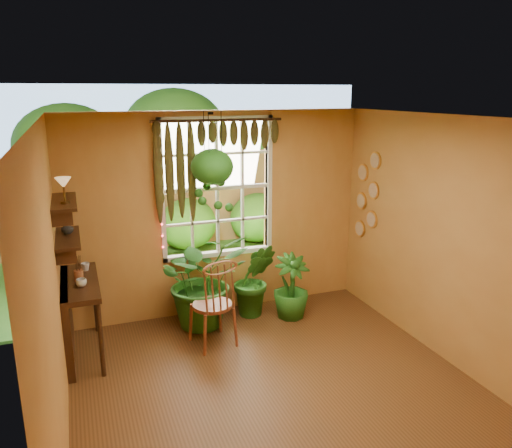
{
  "coord_description": "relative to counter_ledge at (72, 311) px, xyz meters",
  "views": [
    {
      "loc": [
        -1.76,
        -3.93,
        2.93
      ],
      "look_at": [
        0.13,
        1.15,
        1.48
      ],
      "focal_mm": 35.0,
      "sensor_mm": 36.0,
      "label": 1
    }
  ],
  "objects": [
    {
      "name": "shelf_lower",
      "position": [
        0.03,
        0.0,
        0.85
      ],
      "size": [
        0.25,
        0.9,
        0.04
      ],
      "primitive_type": "cube",
      "color": "#3B2310",
      "rests_on": "wall_left"
    },
    {
      "name": "cup_a",
      "position": [
        0.13,
        -0.19,
        0.39
      ],
      "size": [
        0.13,
        0.13,
        0.09
      ],
      "primitive_type": "imported",
      "rotation": [
        0.0,
        0.0,
        -0.16
      ],
      "color": "silver",
      "rests_on": "counter_ledge"
    },
    {
      "name": "brush_jar",
      "position": [
        0.11,
        0.0,
        0.49
      ],
      "size": [
        0.1,
        0.1,
        0.37
      ],
      "color": "brown",
      "rests_on": "counter_ledge"
    },
    {
      "name": "floor",
      "position": [
        1.91,
        -1.6,
        -0.55
      ],
      "size": [
        4.5,
        4.5,
        0.0
      ],
      "primitive_type": "plane",
      "color": "brown",
      "rests_on": "ground"
    },
    {
      "name": "ceiling",
      "position": [
        1.91,
        -1.6,
        2.15
      ],
      "size": [
        4.5,
        4.5,
        0.0
      ],
      "primitive_type": "plane",
      "rotation": [
        3.14,
        0.0,
        0.0
      ],
      "color": "white",
      "rests_on": "wall_back"
    },
    {
      "name": "shelf_vase",
      "position": [
        0.04,
        0.12,
        0.93
      ],
      "size": [
        0.17,
        0.17,
        0.14
      ],
      "primitive_type": "imported",
      "rotation": [
        0.0,
        0.0,
        -0.41
      ],
      "color": "#B2AD99",
      "rests_on": "shelf_lower"
    },
    {
      "name": "windsor_chair",
      "position": [
        1.56,
        -0.3,
        -0.19
      ],
      "size": [
        0.55,
        0.58,
        1.26
      ],
      "rotation": [
        0.0,
        0.0,
        0.19
      ],
      "color": "brown",
      "rests_on": "floor"
    },
    {
      "name": "counter_ledge",
      "position": [
        0.0,
        0.0,
        0.0
      ],
      "size": [
        0.4,
        1.2,
        0.9
      ],
      "color": "#3B2310",
      "rests_on": "floor"
    },
    {
      "name": "wall_back",
      "position": [
        1.91,
        0.65,
        0.8
      ],
      "size": [
        4.0,
        0.0,
        4.0
      ],
      "primitive_type": "plane",
      "rotation": [
        1.57,
        0.0,
        0.0
      ],
      "color": "#C18A41",
      "rests_on": "floor"
    },
    {
      "name": "wall_right",
      "position": [
        3.91,
        -1.6,
        0.8
      ],
      "size": [
        0.0,
        4.5,
        4.5
      ],
      "primitive_type": "plane",
      "rotation": [
        1.57,
        0.0,
        -1.57
      ],
      "color": "#C18A41",
      "rests_on": "floor"
    },
    {
      "name": "string_lights",
      "position": [
        1.15,
        0.59,
        1.2
      ],
      "size": [
        0.03,
        0.03,
        1.54
      ],
      "primitive_type": null,
      "color": "#FF2633",
      "rests_on": "window"
    },
    {
      "name": "hanging_basket",
      "position": [
        1.74,
        0.3,
        1.43
      ],
      "size": [
        0.52,
        0.52,
        1.24
      ],
      "color": "black",
      "rests_on": "ceiling"
    },
    {
      "name": "potted_plant_right",
      "position": [
        2.72,
        0.08,
        -0.12
      ],
      "size": [
        0.54,
        0.54,
        0.86
      ],
      "primitive_type": "imported",
      "rotation": [
        0.0,
        0.0,
        0.12
      ],
      "color": "#194A13",
      "rests_on": "floor"
    },
    {
      "name": "tiffany_lamp",
      "position": [
        0.05,
        -0.18,
        1.47
      ],
      "size": [
        0.16,
        0.16,
        0.27
      ],
      "color": "#513717",
      "rests_on": "shelf_upper"
    },
    {
      "name": "wall_plates",
      "position": [
        3.89,
        0.19,
        1.0
      ],
      "size": [
        0.04,
        0.32,
        1.1
      ],
      "primitive_type": null,
      "color": "beige",
      "rests_on": "wall_right"
    },
    {
      "name": "potted_plant_mid",
      "position": [
        2.29,
        0.3,
        -0.05
      ],
      "size": [
        0.65,
        0.57,
        1.01
      ],
      "primitive_type": "imported",
      "rotation": [
        0.0,
        0.0,
        -0.24
      ],
      "color": "#194A13",
      "rests_on": "floor"
    },
    {
      "name": "potted_plant_left",
      "position": [
        1.58,
        0.26,
        0.07
      ],
      "size": [
        1.22,
        1.08,
        1.25
      ],
      "primitive_type": "imported",
      "rotation": [
        0.0,
        0.0,
        0.1
      ],
      "color": "#194A13",
      "rests_on": "floor"
    },
    {
      "name": "cup_b",
      "position": [
        0.19,
        0.31,
        0.39
      ],
      "size": [
        0.11,
        0.11,
        0.09
      ],
      "primitive_type": "imported",
      "rotation": [
        0.0,
        0.0,
        -0.12
      ],
      "color": "beige",
      "rests_on": "counter_ledge"
    },
    {
      "name": "valance_vine",
      "position": [
        1.82,
        0.56,
        1.73
      ],
      "size": [
        1.7,
        0.12,
        1.1
      ],
      "color": "#3B2310",
      "rests_on": "window"
    },
    {
      "name": "shelf_upper",
      "position": [
        0.03,
        0.0,
        1.25
      ],
      "size": [
        0.25,
        0.9,
        0.04
      ],
      "primitive_type": "cube",
      "color": "#3B2310",
      "rests_on": "wall_left"
    },
    {
      "name": "wall_left",
      "position": [
        -0.09,
        -1.6,
        0.8
      ],
      "size": [
        0.0,
        4.5,
        4.5
      ],
      "primitive_type": "plane",
      "rotation": [
        1.57,
        0.0,
        1.57
      ],
      "color": "#C18A41",
      "rests_on": "floor"
    },
    {
      "name": "backyard",
      "position": [
        2.15,
        5.27,
        0.73
      ],
      "size": [
        14.0,
        10.0,
        12.0
      ],
      "color": "#285E1B",
      "rests_on": "ground"
    },
    {
      "name": "window",
      "position": [
        1.91,
        0.68,
        1.15
      ],
      "size": [
        1.52,
        0.1,
        1.86
      ],
      "color": "silver",
      "rests_on": "wall_back"
    }
  ]
}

